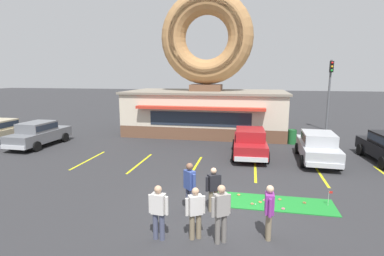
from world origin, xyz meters
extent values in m
plane|color=#2D2D30|center=(0.00, 0.00, 0.00)|extent=(160.00, 160.00, 0.00)
cube|color=brown|center=(-2.41, 14.00, 0.45)|extent=(12.00, 6.00, 0.90)
cube|color=beige|center=(-2.41, 14.00, 2.05)|extent=(12.00, 6.00, 2.30)
cube|color=gray|center=(-2.41, 14.00, 3.28)|extent=(12.30, 6.30, 0.16)
cube|color=red|center=(-2.41, 10.70, 2.35)|extent=(9.00, 0.60, 0.20)
cube|color=#232D3D|center=(-2.41, 10.98, 1.55)|extent=(7.20, 0.03, 1.00)
cube|color=brown|center=(-2.41, 14.00, 3.61)|extent=(2.40, 1.80, 0.50)
torus|color=#B27F4C|center=(-2.41, 14.00, 7.41)|extent=(7.10, 1.90, 7.10)
torus|color=tan|center=(-2.41, 13.57, 7.41)|extent=(6.24, 1.05, 6.24)
cube|color=#1E842D|center=(2.04, 1.19, 0.01)|extent=(4.31, 1.41, 0.03)
torus|color=#A5724C|center=(2.29, 1.50, 0.05)|extent=(0.13, 0.13, 0.04)
torus|color=#D8667F|center=(1.73, 1.31, 0.05)|extent=(0.13, 0.13, 0.04)
torus|color=#D17F47|center=(1.57, 1.11, 0.05)|extent=(0.13, 0.13, 0.04)
torus|color=brown|center=(3.15, 1.37, 0.05)|extent=(0.13, 0.13, 0.04)
torus|color=#D8667F|center=(2.33, 0.71, 0.05)|extent=(0.13, 0.13, 0.04)
torus|color=#A5724C|center=(1.28, 0.91, 0.05)|extent=(0.13, 0.13, 0.04)
torus|color=#A5724C|center=(1.96, 1.30, 0.05)|extent=(0.13, 0.13, 0.04)
torus|color=#D17F47|center=(0.76, 1.64, 0.05)|extent=(0.13, 0.13, 0.04)
sphere|color=white|center=(1.39, 0.88, 0.05)|extent=(0.04, 0.04, 0.04)
cylinder|color=silver|center=(3.94, 1.34, 0.31)|extent=(0.01, 0.01, 0.55)
cube|color=red|center=(4.00, 1.34, 0.53)|extent=(0.12, 0.01, 0.08)
cube|color=#B2B5BA|center=(4.71, 7.26, 0.66)|extent=(1.94, 4.47, 0.68)
cube|color=#B2B5BA|center=(4.70, 7.11, 1.30)|extent=(1.64, 2.16, 0.60)
cube|color=#232D3D|center=(4.70, 7.11, 1.32)|extent=(1.66, 2.08, 0.36)
cube|color=silver|center=(4.80, 9.49, 0.42)|extent=(1.67, 0.17, 0.24)
cube|color=silver|center=(4.62, 5.03, 0.42)|extent=(1.67, 0.17, 0.24)
cylinder|color=black|center=(3.88, 8.66, 0.32)|extent=(0.25, 0.65, 0.64)
cylinder|color=black|center=(5.64, 8.58, 0.32)|extent=(0.25, 0.65, 0.64)
cylinder|color=black|center=(3.77, 5.93, 0.32)|extent=(0.25, 0.65, 0.64)
cylinder|color=black|center=(5.53, 5.86, 0.32)|extent=(0.25, 0.65, 0.64)
cube|color=slate|center=(-12.47, 7.45, 0.66)|extent=(1.90, 4.45, 0.68)
cube|color=slate|center=(-12.47, 7.30, 1.30)|extent=(1.63, 2.15, 0.60)
cube|color=#232D3D|center=(-12.47, 7.30, 1.32)|extent=(1.65, 2.07, 0.36)
cube|color=silver|center=(-12.40, 9.67, 0.42)|extent=(1.67, 0.15, 0.24)
cube|color=silver|center=(-12.54, 5.22, 0.42)|extent=(1.67, 0.15, 0.24)
cylinder|color=black|center=(-13.31, 8.84, 0.32)|extent=(0.24, 0.65, 0.64)
cylinder|color=black|center=(-11.55, 8.78, 0.32)|extent=(0.24, 0.65, 0.64)
cylinder|color=black|center=(-13.39, 6.11, 0.32)|extent=(0.24, 0.65, 0.64)
cylinder|color=black|center=(-11.63, 6.05, 0.32)|extent=(0.24, 0.65, 0.64)
cube|color=silver|center=(8.29, 10.00, 0.42)|extent=(1.67, 0.20, 0.24)
cylinder|color=black|center=(7.46, 9.08, 0.32)|extent=(0.26, 0.65, 0.64)
cylinder|color=black|center=(7.63, 6.36, 0.32)|extent=(0.26, 0.65, 0.64)
cube|color=#BCAD89|center=(-15.71, 7.69, 0.66)|extent=(1.78, 4.41, 0.68)
cube|color=silver|center=(-15.70, 9.92, 0.42)|extent=(1.67, 0.11, 0.24)
cylinder|color=black|center=(-16.58, 9.06, 0.32)|extent=(0.22, 0.64, 0.64)
cylinder|color=black|center=(-14.82, 9.05, 0.32)|extent=(0.22, 0.64, 0.64)
cube|color=maroon|center=(1.10, 7.62, 0.66)|extent=(1.95, 4.47, 0.68)
cube|color=maroon|center=(1.11, 7.47, 1.30)|extent=(1.65, 2.16, 0.60)
cube|color=#232D3D|center=(1.11, 7.47, 1.32)|extent=(1.67, 2.08, 0.36)
cube|color=silver|center=(1.01, 9.85, 0.42)|extent=(1.67, 0.17, 0.24)
cube|color=silver|center=(1.20, 5.39, 0.42)|extent=(1.67, 0.17, 0.24)
cylinder|color=black|center=(0.17, 8.94, 0.32)|extent=(0.25, 0.65, 0.64)
cylinder|color=black|center=(1.93, 9.02, 0.32)|extent=(0.25, 0.65, 0.64)
cylinder|color=black|center=(0.28, 6.22, 0.32)|extent=(0.25, 0.65, 0.64)
cylinder|color=black|center=(2.04, 6.29, 0.32)|extent=(0.25, 0.65, 0.64)
cylinder|color=slate|center=(0.49, -1.71, 0.42)|extent=(0.15, 0.15, 0.84)
cylinder|color=slate|center=(0.32, -1.82, 0.42)|extent=(0.15, 0.15, 0.84)
cube|color=gray|center=(0.40, -1.77, 1.14)|extent=(0.45, 0.41, 0.61)
cylinder|color=gray|center=(0.61, -1.62, 1.11)|extent=(0.10, 0.10, 0.56)
cylinder|color=gray|center=(0.20, -1.91, 1.11)|extent=(0.10, 0.10, 0.56)
sphere|color=tan|center=(0.40, -1.77, 1.59)|extent=(0.22, 0.22, 0.22)
cylinder|color=#7F7056|center=(1.72, -1.18, 0.39)|extent=(0.15, 0.15, 0.79)
cylinder|color=#7F7056|center=(1.72, -1.38, 0.39)|extent=(0.15, 0.15, 0.79)
cube|color=#8C3393|center=(1.72, -1.28, 1.08)|extent=(0.25, 0.39, 0.58)
cylinder|color=#8C3393|center=(1.71, -1.03, 1.05)|extent=(0.10, 0.10, 0.53)
cylinder|color=#8C3393|center=(1.73, -1.53, 1.05)|extent=(0.10, 0.10, 0.53)
sphere|color=beige|center=(1.72, -1.28, 1.50)|extent=(0.21, 0.21, 0.21)
cylinder|color=#474C66|center=(-1.44, -1.92, 0.40)|extent=(0.15, 0.15, 0.79)
cylinder|color=#474C66|center=(-1.25, -1.94, 0.40)|extent=(0.15, 0.15, 0.79)
cube|color=silver|center=(-1.35, -1.93, 1.08)|extent=(0.40, 0.27, 0.58)
cylinder|color=silver|center=(-1.59, -1.91, 1.05)|extent=(0.10, 0.10, 0.53)
cylinder|color=silver|center=(-1.10, -1.95, 1.05)|extent=(0.10, 0.10, 0.53)
sphere|color=tan|center=(-1.35, -1.93, 1.51)|extent=(0.21, 0.21, 0.21)
cylinder|color=#7F7056|center=(-0.13, 0.11, 0.38)|extent=(0.15, 0.15, 0.76)
cylinder|color=#7F7056|center=(0.03, 0.23, 0.38)|extent=(0.15, 0.15, 0.76)
cube|color=black|center=(-0.05, 0.17, 1.04)|extent=(0.45, 0.42, 0.56)
cylinder|color=black|center=(-0.25, 0.03, 1.01)|extent=(0.10, 0.10, 0.51)
cylinder|color=black|center=(0.15, 0.32, 1.01)|extent=(0.10, 0.10, 0.51)
sphere|color=tan|center=(-0.05, 0.17, 1.45)|extent=(0.20, 0.20, 0.20)
cylinder|color=#474C66|center=(-0.90, -0.06, 0.43)|extent=(0.15, 0.15, 0.87)
cylinder|color=#474C66|center=(-0.75, -0.20, 0.43)|extent=(0.15, 0.15, 0.87)
cube|color=#33478C|center=(-0.82, -0.13, 1.18)|extent=(0.44, 0.43, 0.63)
cylinder|color=#33478C|center=(-1.01, 0.04, 1.15)|extent=(0.10, 0.10, 0.58)
cylinder|color=#33478C|center=(-0.64, -0.30, 1.15)|extent=(0.10, 0.10, 0.58)
sphere|color=brown|center=(-0.82, -0.13, 1.65)|extent=(0.23, 0.23, 0.23)
cylinder|color=#7F7056|center=(-0.24, -1.64, 0.38)|extent=(0.15, 0.15, 0.76)
cylinder|color=#7F7056|center=(-0.42, -1.74, 0.38)|extent=(0.15, 0.15, 0.76)
cube|color=silver|center=(-0.33, -1.69, 1.03)|extent=(0.45, 0.40, 0.55)
cylinder|color=silver|center=(-0.11, -1.57, 1.01)|extent=(0.10, 0.10, 0.51)
cylinder|color=silver|center=(-0.55, -1.82, 1.01)|extent=(0.10, 0.10, 0.51)
sphere|color=tan|center=(-0.33, -1.69, 1.44)|extent=(0.20, 0.20, 0.20)
cylinder|color=#1E662D|center=(3.91, 11.27, 0.47)|extent=(0.56, 0.56, 0.95)
torus|color=#123D1B|center=(3.91, 11.27, 0.95)|extent=(0.57, 0.57, 0.05)
cylinder|color=#595B60|center=(7.37, 17.05, 2.90)|extent=(0.16, 0.16, 5.80)
cube|color=black|center=(7.37, 16.87, 5.25)|extent=(0.28, 0.24, 0.90)
sphere|color=red|center=(7.37, 16.75, 5.55)|extent=(0.18, 0.18, 0.18)
sphere|color=orange|center=(7.37, 16.75, 5.25)|extent=(0.18, 0.18, 0.18)
sphere|color=green|center=(7.37, 16.75, 4.95)|extent=(0.18, 0.18, 0.18)
cube|color=yellow|center=(-7.57, 5.00, 0.00)|extent=(0.12, 3.60, 0.01)
cube|color=yellow|center=(-4.57, 5.00, 0.00)|extent=(0.12, 3.60, 0.01)
cube|color=yellow|center=(-1.57, 5.00, 0.00)|extent=(0.12, 3.60, 0.01)
cube|color=yellow|center=(1.43, 5.00, 0.00)|extent=(0.12, 3.60, 0.01)
cube|color=yellow|center=(4.43, 5.00, 0.00)|extent=(0.12, 3.60, 0.01)
camera|label=1|loc=(1.12, -9.47, 4.67)|focal=28.00mm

